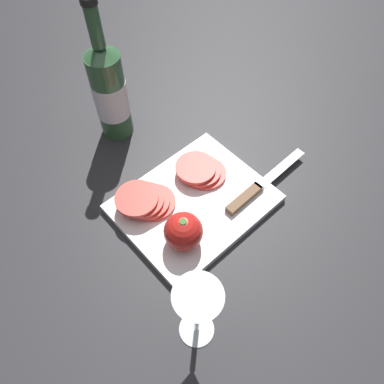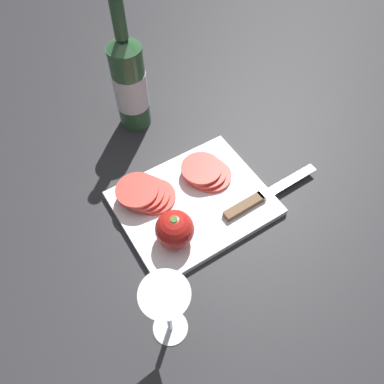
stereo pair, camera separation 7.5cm
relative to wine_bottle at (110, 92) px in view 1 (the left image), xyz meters
The scene contains 8 objects.
ground_plane 0.31m from the wine_bottle, 87.79° to the left, with size 3.00×3.00×0.00m, color #28282B.
cutting_board 0.30m from the wine_bottle, 87.39° to the left, with size 0.30×0.24×0.02m.
wine_bottle is the anchor object (origin of this frame).
wine_glass 0.51m from the wine_bottle, 69.36° to the left, with size 0.07×0.07×0.17m.
whole_tomato 0.35m from the wine_bottle, 75.53° to the left, with size 0.07×0.07×0.07m.
knife 0.38m from the wine_bottle, 104.51° to the left, with size 0.24×0.02×0.01m.
tomato_slice_stack_near 0.26m from the wine_bottle, 100.93° to the left, with size 0.10×0.10×0.02m.
tomato_slice_stack_far 0.26m from the wine_bottle, 68.30° to the left, with size 0.12×0.10×0.03m.
Camera 1 is at (0.28, 0.31, 0.67)m, focal length 35.00 mm.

